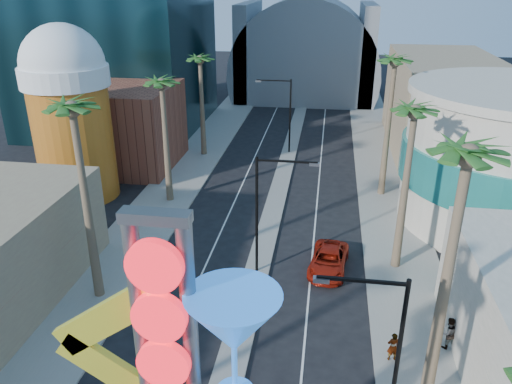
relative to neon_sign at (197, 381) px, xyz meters
name	(u,v)px	position (x,y,z in m)	size (l,w,h in m)	color
sidewalk_west	(181,178)	(-10.32, 32.04, -7.23)	(5.00, 100.00, 0.15)	gray
sidewalk_east	(385,190)	(8.68, 32.04, -7.23)	(5.00, 100.00, 0.15)	gray
median	(284,172)	(-0.82, 35.04, -7.23)	(1.60, 84.00, 0.15)	gray
brick_filler_west	(124,127)	(-16.82, 35.04, -3.31)	(10.00, 10.00, 8.00)	brown
filler_east	(441,104)	(15.18, 45.04, -2.31)	(10.00, 20.00, 10.00)	#8F755C
beer_mug	(70,108)	(-17.82, 27.04, 0.54)	(7.00, 7.00, 14.50)	#BA7118
canopy	(305,69)	(-0.82, 69.04, -3.00)	(22.00, 16.00, 22.00)	slate
neon_sign	(197,381)	(0.00, 0.00, 0.00)	(6.53, 2.60, 12.55)	gray
streetlight_0	(266,205)	(-0.27, 17.04, -2.43)	(3.79, 0.25, 8.00)	black
streetlight_1	(285,109)	(-1.36, 41.04, -2.43)	(3.79, 0.25, 8.00)	black
streetlight_2	(386,350)	(5.91, 5.04, -2.47)	(3.45, 0.25, 8.00)	black
palm_1	(74,122)	(-9.82, 13.04, 3.52)	(2.40, 2.40, 12.70)	brown
palm_2	(162,91)	(-9.82, 27.04, 2.17)	(2.40, 2.40, 11.20)	brown
palm_3	(200,65)	(-9.82, 39.04, 2.17)	(2.40, 2.40, 11.20)	brown
palm_5	(465,175)	(8.18, 7.04, 3.96)	(2.40, 2.40, 13.20)	brown
palm_6	(414,122)	(8.18, 19.04, 2.62)	(2.40, 2.40, 11.70)	brown
palm_7	(394,71)	(8.18, 31.04, 3.52)	(2.40, 2.40, 12.70)	brown
red_pickup	(329,260)	(3.79, 18.05, -6.62)	(2.29, 4.97, 1.38)	#A31B0C
pedestrian_a	(393,347)	(7.05, 9.91, -6.36)	(0.58, 0.38, 1.60)	gray
pedestrian_b	(448,333)	(9.95, 11.26, -6.26)	(0.87, 0.68, 1.80)	gray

